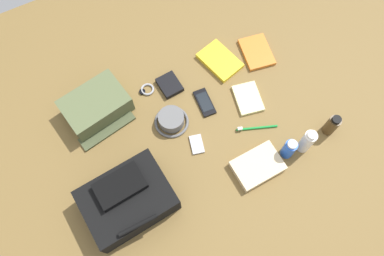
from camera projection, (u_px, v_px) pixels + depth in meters
ground_plane at (192, 132)px, 1.65m from camera, size 2.64×2.02×0.02m
backpack at (127, 200)px, 1.46m from camera, size 0.35×0.27×0.15m
toiletry_pouch at (96, 106)px, 1.63m from camera, size 0.30×0.27×0.10m
bucket_hat at (171, 120)px, 1.63m from camera, size 0.15×0.15×0.06m
cologne_bottle at (332, 125)px, 1.58m from camera, size 0.05×0.05×0.12m
toothpaste_tube at (307, 141)px, 1.54m from camera, size 0.05×0.05×0.15m
deodorant_spray at (289, 149)px, 1.55m from camera, size 0.05×0.05×0.12m
paperback_novel at (257, 52)px, 1.78m from camera, size 0.16×0.20×0.02m
travel_guidebook at (220, 61)px, 1.76m from camera, size 0.18×0.22×0.02m
cell_phone at (205, 102)px, 1.68m from camera, size 0.07×0.14×0.01m
media_player at (197, 144)px, 1.61m from camera, size 0.07×0.09×0.01m
wristwatch at (147, 90)px, 1.71m from camera, size 0.07×0.06×0.01m
toothbrush at (255, 128)px, 1.64m from camera, size 0.17×0.08×0.02m
wallet at (170, 85)px, 1.71m from camera, size 0.10×0.12×0.02m
notepad at (248, 98)px, 1.69m from camera, size 0.14×0.17×0.02m
folded_towel at (258, 166)px, 1.56m from camera, size 0.20×0.15×0.04m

